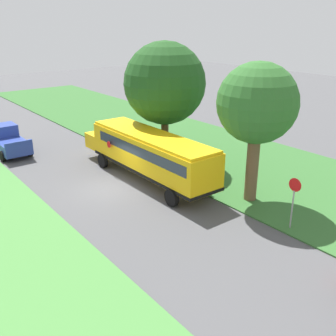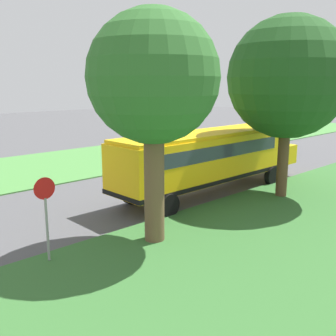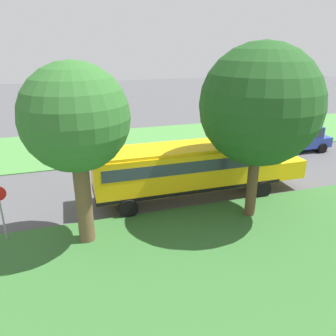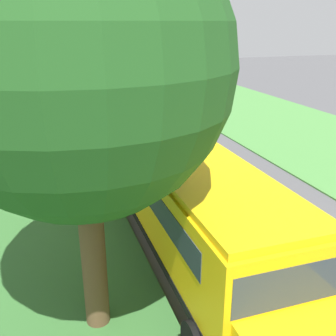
% 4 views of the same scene
% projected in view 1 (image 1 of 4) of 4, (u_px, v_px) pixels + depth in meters
% --- Properties ---
extents(ground_plane, '(120.00, 120.00, 0.00)m').
position_uv_depth(ground_plane, '(110.00, 189.00, 24.46)').
color(ground_plane, '#4C4C4F').
extents(grass_verge, '(12.00, 80.00, 0.08)m').
position_uv_depth(grass_verge, '(223.00, 156.00, 30.19)').
color(grass_verge, '#33662D').
rests_on(grass_verge, ground).
extents(school_bus, '(2.85, 12.42, 3.16)m').
position_uv_depth(school_bus, '(149.00, 152.00, 25.17)').
color(school_bus, yellow).
rests_on(school_bus, ground).
extents(pickup_truck, '(2.28, 5.40, 2.10)m').
position_uv_depth(pickup_truck, '(7.00, 139.00, 30.90)').
color(pickup_truck, '#283D93').
rests_on(pickup_truck, ground).
extents(oak_tree_beside_bus, '(5.68, 5.68, 8.60)m').
position_uv_depth(oak_tree_beside_bus, '(164.00, 84.00, 27.21)').
color(oak_tree_beside_bus, brown).
rests_on(oak_tree_beside_bus, ground).
extents(oak_tree_roadside_mid, '(4.39, 4.39, 7.89)m').
position_uv_depth(oak_tree_roadside_mid, '(254.00, 104.00, 20.98)').
color(oak_tree_roadside_mid, brown).
rests_on(oak_tree_roadside_mid, ground).
extents(stop_sign, '(0.08, 0.68, 2.74)m').
position_uv_depth(stop_sign, '(293.00, 197.00, 19.13)').
color(stop_sign, gray).
rests_on(stop_sign, ground).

